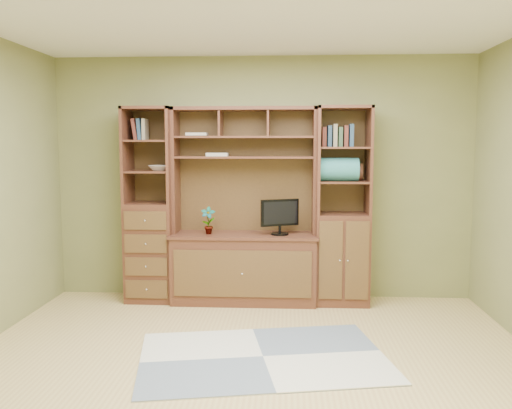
# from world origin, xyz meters

# --- Properties ---
(room) EXTENTS (4.60, 4.10, 2.64)m
(room) POSITION_xyz_m (0.00, 0.00, 1.30)
(room) COLOR tan
(room) RESTS_ON ground
(center_hutch) EXTENTS (1.54, 0.53, 2.05)m
(center_hutch) POSITION_xyz_m (-0.18, 1.73, 1.02)
(center_hutch) COLOR #4D281B
(center_hutch) RESTS_ON ground
(left_tower) EXTENTS (0.50, 0.45, 2.05)m
(left_tower) POSITION_xyz_m (-1.18, 1.77, 1.02)
(left_tower) COLOR #4D281B
(left_tower) RESTS_ON ground
(right_tower) EXTENTS (0.55, 0.45, 2.05)m
(right_tower) POSITION_xyz_m (0.85, 1.77, 1.02)
(right_tower) COLOR #4D281B
(right_tower) RESTS_ON ground
(rug) EXTENTS (2.11, 1.60, 0.01)m
(rug) POSITION_xyz_m (0.09, 0.22, 0.01)
(rug) COLOR #A5AAAA
(rug) RESTS_ON ground
(monitor) EXTENTS (0.46, 0.34, 0.51)m
(monitor) POSITION_xyz_m (0.20, 1.70, 0.99)
(monitor) COLOR black
(monitor) RESTS_ON center_hutch
(orchid) EXTENTS (0.15, 0.10, 0.29)m
(orchid) POSITION_xyz_m (-0.55, 1.70, 0.87)
(orchid) COLOR #A36237
(orchid) RESTS_ON center_hutch
(magazines) EXTENTS (0.23, 0.17, 0.03)m
(magazines) POSITION_xyz_m (-0.46, 1.82, 1.56)
(magazines) COLOR #B4AC99
(magazines) RESTS_ON center_hutch
(bowl) EXTENTS (0.23, 0.23, 0.06)m
(bowl) POSITION_xyz_m (-1.07, 1.77, 1.42)
(bowl) COLOR beige
(bowl) RESTS_ON left_tower
(blanket_teal) EXTENTS (0.41, 0.24, 0.24)m
(blanket_teal) POSITION_xyz_m (0.79, 1.73, 1.41)
(blanket_teal) COLOR teal
(blanket_teal) RESTS_ON right_tower
(blanket_red) EXTENTS (0.32, 0.18, 0.18)m
(blanket_red) POSITION_xyz_m (0.89, 1.85, 1.38)
(blanket_red) COLOR brown
(blanket_red) RESTS_ON right_tower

